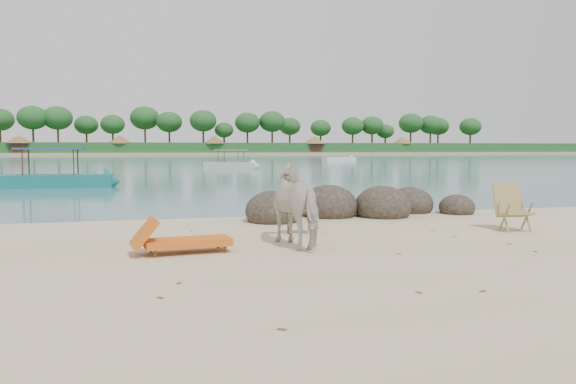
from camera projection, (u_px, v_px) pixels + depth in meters
name	position (u px, v px, depth m)	size (l,w,h in m)	color
water	(162.00, 159.00, 96.27)	(400.00, 400.00, 0.00)	#3D6E7A
far_shore	(156.00, 154.00, 173.64)	(420.00, 90.00, 1.40)	tan
far_scenery	(157.00, 143.00, 141.19)	(420.00, 18.00, 9.50)	#1E4C1E
boulders	(349.00, 208.00, 15.29)	(6.59, 3.11, 1.16)	#2B221D
cow	(301.00, 205.00, 10.57)	(0.85, 1.88, 1.58)	silver
side_table	(301.00, 223.00, 12.09)	(0.62, 0.40, 0.50)	#372916
lounge_chair	(188.00, 239.00, 9.88)	(1.87, 0.65, 0.56)	orange
deck_chair	(516.00, 209.00, 12.42)	(0.68, 0.74, 1.06)	#9E824F
boat_near	(51.00, 154.00, 27.14)	(6.39, 1.44, 3.11)	#156868
boat_mid	(231.00, 153.00, 51.76)	(5.85, 1.32, 2.86)	beige
boat_far	(339.00, 159.00, 79.41)	(5.83, 1.31, 0.68)	silver
dead_leaves	(379.00, 257.00, 9.63)	(6.73, 7.33, 0.00)	brown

